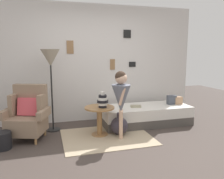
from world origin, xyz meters
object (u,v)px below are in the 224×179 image
(vase_striped, at_px, (103,101))
(person_child, at_px, (121,95))
(magazine_basket, at_px, (2,141))
(armchair, at_px, (28,115))
(book_on_daybed, at_px, (136,106))
(floor_lamp, at_px, (50,61))
(demijohn_near, at_px, (119,126))
(side_table, at_px, (100,115))
(daybed, at_px, (145,115))

(vase_striped, distance_m, person_child, 0.37)
(person_child, bearing_deg, magazine_basket, 177.41)
(armchair, relative_size, book_on_daybed, 4.41)
(armchair, xyz_separation_m, book_on_daybed, (2.15, 0.15, -0.02))
(floor_lamp, distance_m, demijohn_near, 1.80)
(magazine_basket, bearing_deg, side_table, 6.00)
(vase_striped, bearing_deg, book_on_daybed, 27.12)
(armchair, height_order, demijohn_near, armchair)
(side_table, distance_m, floor_lamp, 1.40)
(side_table, bearing_deg, vase_striped, -50.71)
(armchair, distance_m, floor_lamp, 1.08)
(side_table, bearing_deg, book_on_daybed, 22.72)
(magazine_basket, bearing_deg, floor_lamp, 40.74)
(daybed, bearing_deg, book_on_daybed, -173.67)
(daybed, bearing_deg, side_table, -160.55)
(magazine_basket, bearing_deg, person_child, -2.59)
(side_table, distance_m, vase_striped, 0.29)
(person_child, bearing_deg, side_table, 141.78)
(side_table, height_order, floor_lamp, floor_lamp)
(demijohn_near, bearing_deg, side_table, 167.71)
(vase_striped, relative_size, book_on_daybed, 1.34)
(armchair, xyz_separation_m, daybed, (2.39, 0.17, -0.24))
(daybed, height_order, book_on_daybed, book_on_daybed)
(side_table, height_order, demijohn_near, side_table)
(daybed, relative_size, side_table, 3.41)
(person_child, relative_size, book_on_daybed, 5.58)
(daybed, bearing_deg, vase_striped, -157.08)
(daybed, bearing_deg, person_child, -140.01)
(armchair, xyz_separation_m, side_table, (1.27, -0.22, -0.05))
(demijohn_near, bearing_deg, daybed, 32.15)
(side_table, height_order, vase_striped, vase_striped)
(daybed, xyz_separation_m, magazine_basket, (-2.77, -0.57, -0.06))
(vase_striped, relative_size, demijohn_near, 0.70)
(floor_lamp, height_order, magazine_basket, floor_lamp)
(side_table, bearing_deg, person_child, -38.22)
(book_on_daybed, bearing_deg, side_table, -157.28)
(person_child, bearing_deg, armchair, 163.19)
(floor_lamp, height_order, demijohn_near, floor_lamp)
(person_child, xyz_separation_m, demijohn_near, (0.03, 0.18, -0.62))
(person_child, relative_size, magazine_basket, 4.38)
(floor_lamp, bearing_deg, person_child, -34.23)
(vase_striped, distance_m, demijohn_near, 0.59)
(daybed, height_order, demijohn_near, demijohn_near)
(armchair, height_order, vase_striped, armchair)
(demijohn_near, distance_m, magazine_basket, 2.02)
(side_table, relative_size, floor_lamp, 0.35)
(armchair, distance_m, magazine_basket, 0.62)
(daybed, xyz_separation_m, person_child, (-0.79, -0.66, 0.59))
(side_table, relative_size, vase_striped, 1.89)
(side_table, bearing_deg, daybed, 19.45)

